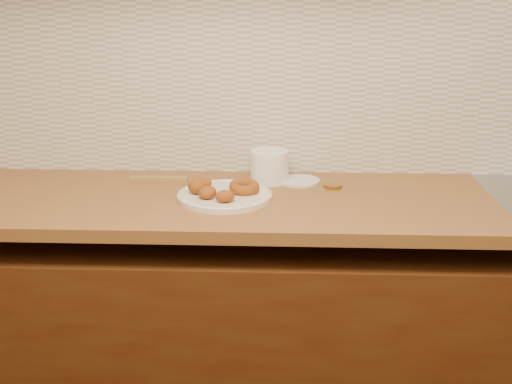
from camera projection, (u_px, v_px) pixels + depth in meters
wall_back at (335, 45)px, 2.20m from camera, size 4.00×0.02×2.70m
base_cabinet at (331, 339)px, 2.20m from camera, size 3.60×0.60×0.77m
butcher_block at (135, 201)px, 2.07m from camera, size 2.30×0.62×0.04m
backsplash at (333, 89)px, 2.23m from camera, size 3.60×0.02×0.60m
donut_plate at (225, 196)px, 2.03m from camera, size 0.30×0.30×0.02m
ring_donut at (244, 187)px, 2.04m from camera, size 0.13×0.13×0.04m
fried_dough_chunks at (207, 189)px, 2.00m from camera, size 0.17×0.19×0.05m
plastic_tub at (270, 166)px, 2.19m from camera, size 0.15×0.15×0.11m
tub_lid at (299, 181)px, 2.20m from camera, size 0.16×0.16×0.01m
brass_jar_lid at (333, 186)px, 2.15m from camera, size 0.08×0.08×0.01m
wooden_utensil at (159, 179)px, 2.21m from camera, size 0.20×0.02×0.02m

